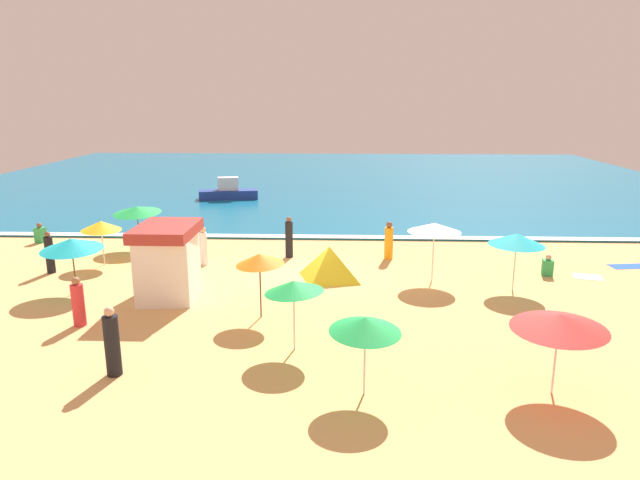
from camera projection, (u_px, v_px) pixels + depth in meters
name	position (u px, v px, depth m)	size (l,w,h in m)	color
ground_plane	(303.00, 276.00, 22.85)	(60.00, 60.00, 0.00)	#E5B26B
ocean_water	(325.00, 178.00, 49.97)	(60.00, 44.00, 0.10)	#146B93
wave_breaker_foam	(312.00, 236.00, 28.93)	(57.00, 0.70, 0.01)	white
lifeguard_cabana	(168.00, 260.00, 20.22)	(2.07, 2.80, 2.64)	white
beach_umbrella_0	(101.00, 226.00, 23.95)	(2.35, 2.35, 1.97)	silver
beach_umbrella_1	(559.00, 322.00, 13.38)	(3.18, 3.18, 2.09)	silver
beach_umbrella_2	(137.00, 210.00, 26.57)	(2.68, 2.70, 2.13)	#4C3823
beach_umbrella_3	(517.00, 239.00, 20.73)	(2.88, 2.88, 2.19)	silver
beach_umbrella_4	(71.00, 244.00, 20.48)	(2.30, 2.32, 2.12)	#4C3823
beach_umbrella_5	(294.00, 287.00, 15.74)	(2.03, 2.02, 2.12)	silver
beach_umbrella_6	(434.00, 227.00, 21.72)	(2.78, 2.78, 2.34)	silver
beach_umbrella_7	(365.00, 325.00, 13.32)	(2.32, 2.33, 2.05)	silver
beach_umbrella_8	(260.00, 259.00, 18.11)	(2.19, 2.19, 2.20)	#4C3823
beach_tent	(329.00, 263.00, 22.32)	(2.75, 2.68, 1.34)	yellow
beachgoer_0	(289.00, 238.00, 25.35)	(0.44, 0.44, 1.86)	black
beachgoer_2	(112.00, 343.00, 14.52)	(0.45, 0.45, 1.87)	black
beachgoer_3	(50.00, 254.00, 23.10)	(0.48, 0.48, 1.73)	black
beachgoer_4	(389.00, 242.00, 25.09)	(0.54, 0.54, 1.69)	orange
beachgoer_5	(78.00, 303.00, 17.74)	(0.43, 0.43, 1.60)	red
beachgoer_6	(204.00, 246.00, 24.21)	(0.42, 0.42, 1.67)	white
beachgoer_9	(548.00, 266.00, 22.87)	(0.48, 0.48, 0.87)	green
beachgoer_10	(201.00, 237.00, 27.75)	(0.58, 0.58, 0.82)	green
beachgoer_11	(40.00, 234.00, 28.06)	(0.52, 0.52, 0.99)	green
beach_towel_0	(146.00, 280.00, 22.34)	(1.36, 1.49, 0.01)	white
beach_towel_1	(588.00, 277.00, 22.73)	(1.25, 1.04, 0.01)	white
beach_towel_2	(630.00, 266.00, 24.14)	(1.79, 0.93, 0.01)	blue
small_boat_0	(229.00, 192.00, 39.54)	(4.18, 1.96, 1.52)	navy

